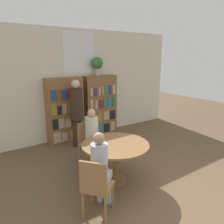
# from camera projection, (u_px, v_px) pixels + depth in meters

# --- Properties ---
(ground_plane) EXTENTS (16.00, 16.00, 0.00)m
(ground_plane) POSITION_uv_depth(u_px,v_px,m) (180.00, 197.00, 3.63)
(ground_plane) COLOR brown
(wall_back) EXTENTS (6.40, 0.07, 3.00)m
(wall_back) POSITION_uv_depth(u_px,v_px,m) (80.00, 84.00, 6.15)
(wall_back) COLOR beige
(wall_back) RESTS_ON ground_plane
(bookshelf_left) EXTENTS (0.98, 0.34, 1.74)m
(bookshelf_left) POSITION_uv_depth(u_px,v_px,m) (65.00, 110.00, 5.85)
(bookshelf_left) COLOR brown
(bookshelf_left) RESTS_ON ground_plane
(bookshelf_right) EXTENTS (0.98, 0.34, 1.74)m
(bookshelf_right) POSITION_uv_depth(u_px,v_px,m) (100.00, 105.00, 6.45)
(bookshelf_right) COLOR brown
(bookshelf_right) RESTS_ON ground_plane
(flower_vase) EXTENTS (0.34, 0.34, 0.52)m
(flower_vase) POSITION_uv_depth(u_px,v_px,m) (97.00, 64.00, 6.12)
(flower_vase) COLOR #B7AD9E
(flower_vase) RESTS_ON bookshelf_right
(reading_table) EXTENTS (1.22, 1.22, 0.76)m
(reading_table) POSITION_uv_depth(u_px,v_px,m) (115.00, 150.00, 3.94)
(reading_table) COLOR brown
(reading_table) RESTS_ON ground_plane
(chair_near_camera) EXTENTS (0.56, 0.56, 0.90)m
(chair_near_camera) POSITION_uv_depth(u_px,v_px,m) (96.00, 185.00, 3.09)
(chair_near_camera) COLOR olive
(chair_near_camera) RESTS_ON ground_plane
(chair_left_side) EXTENTS (0.41, 0.41, 0.90)m
(chair_left_side) POSITION_uv_depth(u_px,v_px,m) (89.00, 141.00, 4.70)
(chair_left_side) COLOR olive
(chair_left_side) RESTS_ON ground_plane
(seated_reader_left) EXTENTS (0.29, 0.38, 1.24)m
(seated_reader_left) POSITION_uv_depth(u_px,v_px,m) (93.00, 134.00, 4.51)
(seated_reader_left) COLOR beige
(seated_reader_left) RESTS_ON ground_plane
(seated_reader_right) EXTENTS (0.41, 0.39, 1.24)m
(seated_reader_right) POSITION_uv_depth(u_px,v_px,m) (100.00, 166.00, 3.21)
(seated_reader_right) COLOR #B2B7C6
(seated_reader_right) RESTS_ON ground_plane
(librarian_standing) EXTENTS (0.33, 0.60, 1.72)m
(librarian_standing) POSITION_uv_depth(u_px,v_px,m) (76.00, 106.00, 5.46)
(librarian_standing) COLOR #332319
(librarian_standing) RESTS_ON ground_plane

